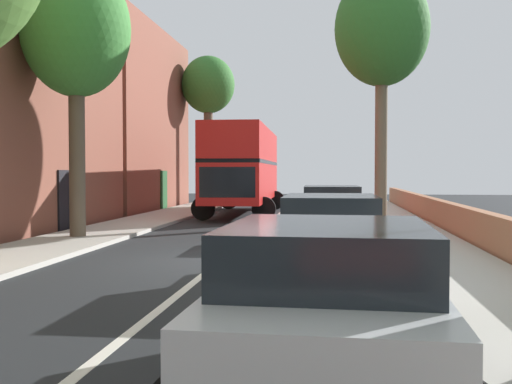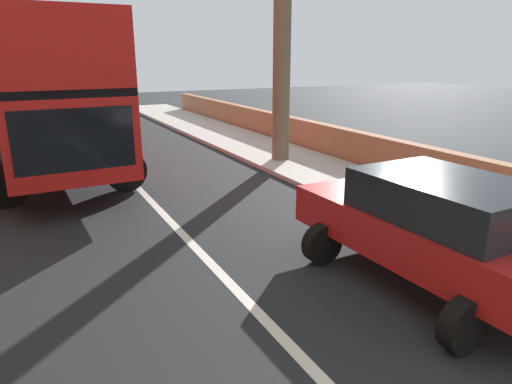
{
  "view_description": "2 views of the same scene",
  "coord_description": "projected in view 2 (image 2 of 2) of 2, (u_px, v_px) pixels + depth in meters",
  "views": [
    {
      "loc": [
        2.53,
        -13.41,
        2.04
      ],
      "look_at": [
        -0.14,
        7.6,
        1.33
      ],
      "focal_mm": 42.2,
      "sensor_mm": 36.0,
      "label": 1
    },
    {
      "loc": [
        -2.39,
        0.39,
        3.17
      ],
      "look_at": [
        1.0,
        7.01,
        0.95
      ],
      "focal_mm": 32.28,
      "sensor_mm": 36.0,
      "label": 2
    }
  ],
  "objects": [
    {
      "name": "double_decker_bus",
      "position": [
        42.0,
        85.0,
        13.17
      ],
      "size": [
        3.81,
        11.41,
        4.06
      ],
      "color": "red",
      "rests_on": "ground"
    },
    {
      "name": "parked_car_red_right_2",
      "position": [
        435.0,
        225.0,
        6.32
      ],
      "size": [
        2.48,
        4.22,
        1.63
      ],
      "color": "#AD1919",
      "rests_on": "ground"
    }
  ]
}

